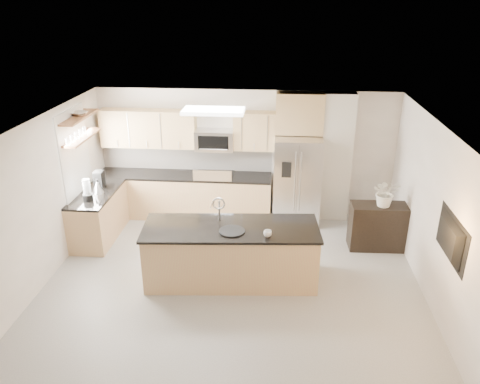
# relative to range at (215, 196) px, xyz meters

# --- Properties ---
(floor) EXTENTS (6.50, 6.50, 0.00)m
(floor) POSITION_rel_range_xyz_m (0.60, -2.92, -0.47)
(floor) COLOR #A5A39D
(floor) RESTS_ON ground
(ceiling) EXTENTS (6.00, 6.50, 0.02)m
(ceiling) POSITION_rel_range_xyz_m (0.60, -2.92, 2.13)
(ceiling) COLOR white
(ceiling) RESTS_ON wall_back
(wall_back) EXTENTS (6.00, 0.02, 2.60)m
(wall_back) POSITION_rel_range_xyz_m (0.60, 0.33, 0.83)
(wall_back) COLOR silver
(wall_back) RESTS_ON floor
(wall_left) EXTENTS (0.02, 6.50, 2.60)m
(wall_left) POSITION_rel_range_xyz_m (-2.40, -2.92, 0.83)
(wall_left) COLOR silver
(wall_left) RESTS_ON floor
(wall_right) EXTENTS (0.02, 6.50, 2.60)m
(wall_right) POSITION_rel_range_xyz_m (3.60, -2.92, 0.83)
(wall_right) COLOR silver
(wall_right) RESTS_ON floor
(back_counter) EXTENTS (3.55, 0.66, 1.44)m
(back_counter) POSITION_rel_range_xyz_m (-0.63, 0.01, -0.00)
(back_counter) COLOR tan
(back_counter) RESTS_ON floor
(left_counter) EXTENTS (0.66, 1.50, 0.92)m
(left_counter) POSITION_rel_range_xyz_m (-2.07, -1.07, -0.01)
(left_counter) COLOR tan
(left_counter) RESTS_ON floor
(range) EXTENTS (0.76, 0.64, 1.14)m
(range) POSITION_rel_range_xyz_m (0.00, 0.00, 0.00)
(range) COLOR black
(range) RESTS_ON floor
(upper_cabinets) EXTENTS (3.50, 0.33, 0.75)m
(upper_cabinets) POSITION_rel_range_xyz_m (-0.70, 0.16, 1.35)
(upper_cabinets) COLOR tan
(upper_cabinets) RESTS_ON wall_back
(microwave) EXTENTS (0.76, 0.40, 0.40)m
(microwave) POSITION_rel_range_xyz_m (0.00, 0.12, 1.16)
(microwave) COLOR silver
(microwave) RESTS_ON upper_cabinets
(refrigerator) EXTENTS (0.92, 0.78, 1.78)m
(refrigerator) POSITION_rel_range_xyz_m (1.66, -0.05, 0.42)
(refrigerator) COLOR silver
(refrigerator) RESTS_ON floor
(partition_column) EXTENTS (0.60, 0.30, 2.60)m
(partition_column) POSITION_rel_range_xyz_m (2.42, 0.18, 0.83)
(partition_column) COLOR beige
(partition_column) RESTS_ON floor
(window) EXTENTS (0.04, 1.15, 1.65)m
(window) POSITION_rel_range_xyz_m (-2.38, -1.07, 1.18)
(window) COLOR white
(window) RESTS_ON wall_left
(shelf_lower) EXTENTS (0.30, 1.20, 0.04)m
(shelf_lower) POSITION_rel_range_xyz_m (-2.25, -0.97, 1.48)
(shelf_lower) COLOR brown
(shelf_lower) RESTS_ON wall_left
(shelf_upper) EXTENTS (0.30, 1.20, 0.04)m
(shelf_upper) POSITION_rel_range_xyz_m (-2.25, -0.97, 1.85)
(shelf_upper) COLOR brown
(shelf_upper) RESTS_ON wall_left
(ceiling_fixture) EXTENTS (1.00, 0.50, 0.06)m
(ceiling_fixture) POSITION_rel_range_xyz_m (0.20, -1.32, 2.09)
(ceiling_fixture) COLOR white
(ceiling_fixture) RESTS_ON ceiling
(island) EXTENTS (2.83, 1.21, 1.38)m
(island) POSITION_rel_range_xyz_m (0.57, -2.29, 0.01)
(island) COLOR tan
(island) RESTS_ON floor
(credenza) EXTENTS (1.08, 0.48, 0.85)m
(credenza) POSITION_rel_range_xyz_m (3.15, -1.03, -0.05)
(credenza) COLOR black
(credenza) RESTS_ON floor
(cup) EXTENTS (0.15, 0.15, 0.10)m
(cup) POSITION_rel_range_xyz_m (1.16, -2.55, 0.53)
(cup) COLOR white
(cup) RESTS_ON island
(platter) EXTENTS (0.53, 0.53, 0.02)m
(platter) POSITION_rel_range_xyz_m (0.61, -2.45, 0.49)
(platter) COLOR black
(platter) RESTS_ON island
(blender) EXTENTS (0.18, 0.18, 0.41)m
(blender) POSITION_rel_range_xyz_m (-2.07, -1.42, 0.62)
(blender) COLOR black
(blender) RESTS_ON left_counter
(kettle) EXTENTS (0.21, 0.21, 0.27)m
(kettle) POSITION_rel_range_xyz_m (-2.03, -1.07, 0.56)
(kettle) COLOR silver
(kettle) RESTS_ON left_counter
(coffee_maker) EXTENTS (0.17, 0.21, 0.32)m
(coffee_maker) POSITION_rel_range_xyz_m (-2.09, -0.79, 0.60)
(coffee_maker) COLOR black
(coffee_maker) RESTS_ON left_counter
(bowl) EXTENTS (0.48, 0.48, 0.09)m
(bowl) POSITION_rel_range_xyz_m (-2.25, -0.95, 1.91)
(bowl) COLOR silver
(bowl) RESTS_ON shelf_upper
(flower_vase) EXTENTS (0.71, 0.62, 0.77)m
(flower_vase) POSITION_rel_range_xyz_m (3.18, -1.06, 0.77)
(flower_vase) COLOR white
(flower_vase) RESTS_ON credenza
(television) EXTENTS (0.14, 1.08, 0.62)m
(television) POSITION_rel_range_xyz_m (3.51, -3.12, 0.88)
(television) COLOR black
(television) RESTS_ON wall_right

